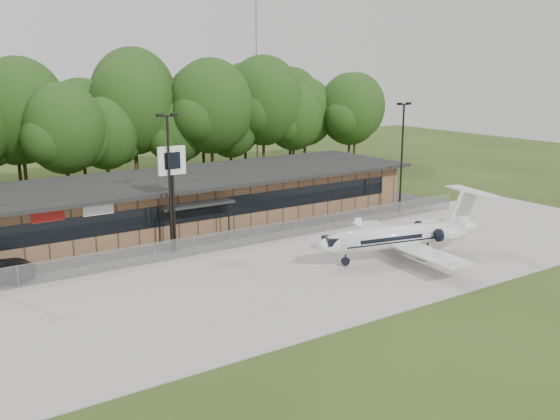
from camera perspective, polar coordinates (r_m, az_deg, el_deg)
ground at (r=36.03m, az=8.85°, el=-9.08°), size 160.00×160.00×0.00m
apron at (r=41.82m, az=1.38°, el=-5.68°), size 64.00×18.00×0.08m
parking_lot at (r=51.22m, az=-6.09°, el=-2.22°), size 50.00×9.00×0.06m
terminal at (r=54.57m, az=-8.34°, el=0.99°), size 41.00×11.65×4.30m
fence at (r=47.22m, az=-3.54°, el=-2.55°), size 46.00×0.04×1.52m
treeline at (r=70.37m, az=-14.97°, el=7.79°), size 72.00×12.00×15.00m
radio_mast at (r=85.10m, az=-2.16°, el=12.44°), size 0.20×0.20×25.00m
light_pole_mid at (r=45.16m, az=-10.09°, el=3.31°), size 1.55×0.30×10.23m
light_pole_right at (r=58.27m, az=11.10°, el=5.45°), size 1.55×0.30×10.23m
business_jet at (r=44.92m, az=11.27°, el=-2.41°), size 13.97×12.55×4.72m
pole_sign at (r=45.57m, az=-9.83°, el=3.46°), size 2.07×0.32×7.87m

